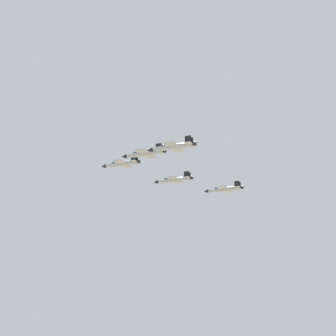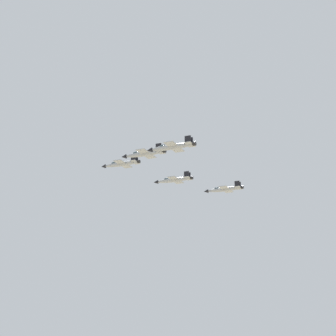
{
  "view_description": "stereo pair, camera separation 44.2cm",
  "coord_description": "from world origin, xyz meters",
  "views": [
    {
      "loc": [
        -22.02,
        211.27,
        42.33
      ],
      "look_at": [
        -47.05,
        -14.45,
        115.53
      ],
      "focal_mm": 62.41,
      "sensor_mm": 36.0,
      "label": 1
    },
    {
      "loc": [
        -22.46,
        211.32,
        42.33
      ],
      "look_at": [
        -47.05,
        -14.45,
        115.53
      ],
      "focal_mm": 62.41,
      "sensor_mm": 36.0,
      "label": 2
    }
  ],
  "objects": [
    {
      "name": "jet_lead",
      "position": [
        -28.14,
        -24.91,
        120.1
      ],
      "size": [
        16.97,
        11.71,
        3.91
      ],
      "rotation": [
        0.0,
        0.0,
        5.77
      ],
      "color": "#9EA3A8"
    },
    {
      "name": "jet_right_wingman",
      "position": [
        -51.27,
        -29.58,
        115.14
      ],
      "size": [
        16.93,
        11.53,
        3.89
      ],
      "rotation": [
        0.0,
        0.0,
        5.78
      ],
      "color": "#9EA3A8"
    },
    {
      "name": "jet_right_outer",
      "position": [
        -74.4,
        -34.24,
        112.95
      ],
      "size": [
        16.93,
        11.55,
        3.89
      ],
      "rotation": [
        0.0,
        0.0,
        5.77
      ],
      "color": "#9EA3A8"
    },
    {
      "name": "jet_left_wingman",
      "position": [
        -36.48,
        -2.84,
        117.34
      ],
      "size": [
        17.6,
        12.04,
        4.05
      ],
      "rotation": [
        0.0,
        0.0,
        5.77
      ],
      "color": "#9EA3A8"
    },
    {
      "name": "jet_left_outer",
      "position": [
        -44.81,
        19.24,
        112.55
      ],
      "size": [
        17.19,
        11.73,
        3.95
      ],
      "rotation": [
        0.0,
        0.0,
        5.77
      ],
      "color": "#9EA3A8"
    }
  ]
}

